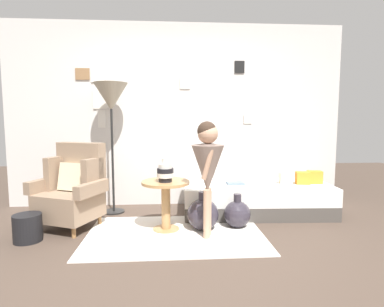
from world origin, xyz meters
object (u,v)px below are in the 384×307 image
daybed (256,199)px  person_child (208,163)px  demijohn_far (237,214)px  book_on_daybed (235,183)px  demijohn_near (203,214)px  side_table (166,196)px  floor_lamp (111,100)px  vase_striped (165,172)px  armchair (73,189)px  magazine_basket (28,228)px

daybed → person_child: 1.24m
daybed → person_child: (-0.75, -0.79, 0.59)m
person_child → demijohn_far: size_ratio=3.11×
person_child → book_on_daybed: size_ratio=5.56×
demijohn_near → daybed: bearing=36.4°
side_table → floor_lamp: size_ratio=0.33×
demijohn_far → vase_striped: bearing=-174.9°
armchair → demijohn_near: (1.49, -0.22, -0.26)m
magazine_basket → floor_lamp: bearing=54.1°
vase_striped → book_on_daybed: size_ratio=1.18×
side_table → person_child: 0.64m
floor_lamp → book_on_daybed: (1.60, -0.20, -1.07)m
vase_striped → magazine_basket: vase_striped is taller
armchair → book_on_daybed: armchair is taller
armchair → daybed: (2.26, 0.35, -0.24)m
vase_striped → person_child: size_ratio=0.21×
daybed → floor_lamp: (-1.89, 0.19, 1.29)m
person_child → demijohn_near: 0.65m
demijohn_far → side_table: bearing=-177.6°
armchair → demijohn_near: size_ratio=2.21×
demijohn_near → floor_lamp: bearing=145.9°
vase_striped → floor_lamp: bearing=132.2°
book_on_daybed → demijohn_near: bearing=-130.9°
book_on_daybed → floor_lamp: bearing=172.8°
side_table → vase_striped: 0.27m
floor_lamp → armchair: bearing=-123.8°
demijohn_near → demijohn_far: bearing=7.8°
vase_striped → floor_lamp: floor_lamp is taller
armchair → side_table: (1.07, -0.20, -0.04)m
daybed → magazine_basket: 2.71m
vase_striped → magazine_basket: bearing=-172.4°
demijohn_near → magazine_basket: 1.83m
daybed → vase_striped: 1.41m
vase_striped → demijohn_far: size_ratio=0.66×
daybed → magazine_basket: size_ratio=6.90×
daybed → demijohn_far: bearing=-125.6°
armchair → demijohn_far: 1.92m
floor_lamp → person_child: floor_lamp is taller
floor_lamp → person_child: size_ratio=1.40×
armchair → floor_lamp: 1.23m
floor_lamp → demijohn_near: floor_lamp is taller
daybed → demijohn_near: demijohn_near is taller
person_child → demijohn_far: 0.79m
side_table → book_on_daybed: side_table is taller
armchair → book_on_daybed: bearing=9.8°
side_table → vase_striped: size_ratio=2.15×
side_table → floor_lamp: bearing=133.8°
magazine_basket → demijohn_near: bearing=6.4°
vase_striped → person_child: bearing=-25.2°
daybed → demijohn_near: 0.96m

